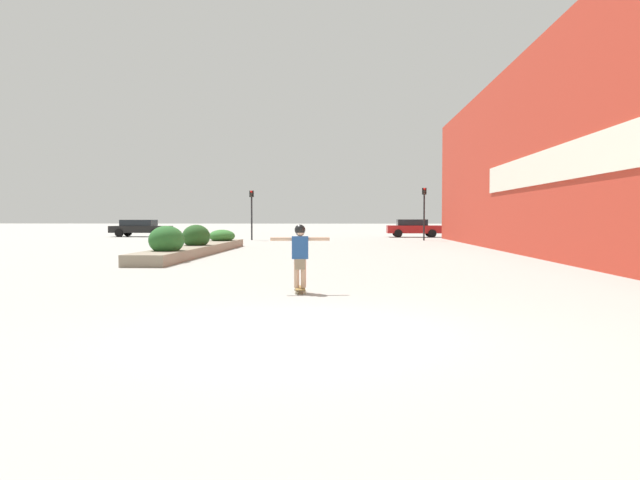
{
  "coord_description": "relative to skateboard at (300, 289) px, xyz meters",
  "views": [
    {
      "loc": [
        0.56,
        -7.47,
        1.51
      ],
      "look_at": [
        -0.28,
        10.48,
        0.82
      ],
      "focal_mm": 32.0,
      "sensor_mm": 36.0,
      "label": 1
    }
  ],
  "objects": [
    {
      "name": "ground_plane",
      "position": [
        0.39,
        -4.03,
        -0.07
      ],
      "size": [
        300.0,
        300.0,
        0.0
      ],
      "primitive_type": "plane",
      "color": "#A3A099"
    },
    {
      "name": "building_wall_right",
      "position": [
        8.34,
        12.62,
        4.03
      ],
      "size": [
        0.67,
        37.54,
        8.22
      ],
      "color": "#B23323",
      "rests_on": "ground_plane"
    },
    {
      "name": "planter_box",
      "position": [
        -5.31,
        12.08,
        0.32
      ],
      "size": [
        1.37,
        13.42,
        1.25
      ],
      "color": "gray",
      "rests_on": "ground_plane"
    },
    {
      "name": "skateboard",
      "position": [
        0.0,
        0.0,
        0.0
      ],
      "size": [
        0.28,
        0.8,
        0.1
      ],
      "rotation": [
        0.0,
        0.0,
        0.11
      ],
      "color": "olive",
      "rests_on": "ground_plane"
    },
    {
      "name": "skateboarder",
      "position": [
        0.0,
        -0.0,
        0.8
      ],
      "size": [
        1.2,
        0.22,
        1.28
      ],
      "rotation": [
        0.0,
        0.0,
        0.11
      ],
      "color": "tan",
      "rests_on": "skateboard"
    },
    {
      "name": "car_leftmost",
      "position": [
        -15.9,
        34.28,
        0.67
      ],
      "size": [
        4.73,
        2.02,
        1.38
      ],
      "rotation": [
        0.0,
        0.0,
        -1.57
      ],
      "color": "black",
      "rests_on": "ground_plane"
    },
    {
      "name": "car_center_left",
      "position": [
        6.26,
        34.14,
        0.68
      ],
      "size": [
        4.26,
        1.91,
        1.41
      ],
      "rotation": [
        0.0,
        0.0,
        -1.57
      ],
      "color": "maroon",
      "rests_on": "ground_plane"
    },
    {
      "name": "traffic_light_left",
      "position": [
        -5.62,
        27.61,
        2.26
      ],
      "size": [
        0.28,
        0.3,
        3.42
      ],
      "color": "black",
      "rests_on": "ground_plane"
    },
    {
      "name": "traffic_light_right",
      "position": [
        6.18,
        27.32,
        2.34
      ],
      "size": [
        0.28,
        0.3,
        3.56
      ],
      "color": "black",
      "rests_on": "ground_plane"
    }
  ]
}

